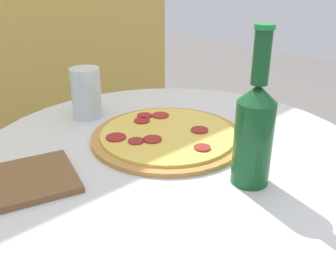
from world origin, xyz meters
TOP-DOWN VIEW (x-y plane):
  - table at (0.00, 0.00)m, footprint 0.84×0.84m
  - pizza at (0.03, 0.04)m, footprint 0.34×0.34m
  - beer_bottle at (0.01, -0.19)m, footprint 0.07×0.07m
  - pizza_paddle at (-0.30, 0.08)m, footprint 0.27×0.19m
  - drinking_glass at (-0.03, 0.28)m, footprint 0.07×0.07m

SIDE VIEW (x-z plane):
  - table at x=0.00m, z-range 0.21..0.95m
  - pizza_paddle at x=-0.30m, z-range 0.73..0.75m
  - pizza at x=0.03m, z-range 0.73..0.75m
  - drinking_glass at x=-0.03m, z-range 0.74..0.86m
  - beer_bottle at x=0.01m, z-range 0.70..0.98m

